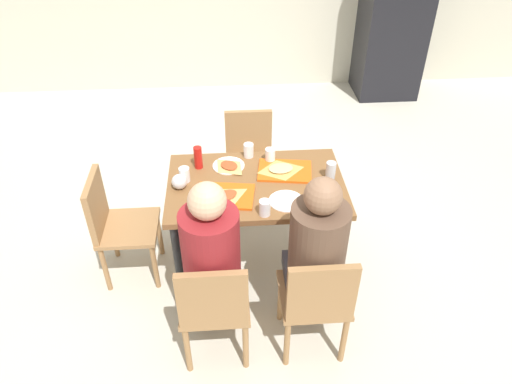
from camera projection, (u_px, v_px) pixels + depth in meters
ground_plane at (256, 265)px, 3.62m from camera, size 10.00×10.00×0.02m
main_table at (256, 195)px, 3.22m from camera, size 1.17×0.76×0.76m
chair_near_left at (214, 304)px, 2.70m from camera, size 0.40×0.40×0.83m
chair_near_right at (317, 298)px, 2.73m from camera, size 0.40×0.40×0.83m
chair_far_side at (249, 155)px, 3.93m from camera, size 0.40×0.40×0.83m
chair_left_end at (115, 221)px, 3.27m from camera, size 0.40×0.40×0.83m
person_in_red at (212, 255)px, 2.66m from camera, size 0.32×0.42×1.24m
person_in_brown_jacket at (316, 250)px, 2.70m from camera, size 0.32×0.42×1.24m
tray_red_near at (225, 196)px, 3.04m from camera, size 0.39×0.31×0.02m
tray_red_far at (285, 171)px, 3.26m from camera, size 0.39×0.31×0.02m
paper_plate_center at (229, 166)px, 3.31m from camera, size 0.22×0.22×0.01m
paper_plate_near_edge at (286, 201)px, 3.00m from camera, size 0.22×0.22×0.01m
pizza_slice_a at (225, 196)px, 3.00m from camera, size 0.27×0.24×0.02m
pizza_slice_b at (281, 169)px, 3.24m from camera, size 0.26×0.21×0.02m
pizza_slice_c at (229, 166)px, 3.29m from camera, size 0.23×0.24×0.02m
plastic_cup_a at (249, 150)px, 3.38m from camera, size 0.07×0.07×0.10m
plastic_cup_b at (265, 208)px, 2.87m from camera, size 0.07×0.07×0.10m
plastic_cup_c at (184, 175)px, 3.15m from camera, size 0.07×0.07×0.10m
plastic_cup_d at (270, 155)px, 3.33m from camera, size 0.07×0.07×0.10m
soda_can at (331, 171)px, 3.16m from camera, size 0.07×0.07×0.12m
condiment_bottle at (198, 158)px, 3.25m from camera, size 0.06×0.06×0.16m
foil_bundle at (179, 182)px, 3.08m from camera, size 0.10×0.10×0.10m
drink_fridge at (395, 14)px, 5.40m from camera, size 0.70×0.60×1.90m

